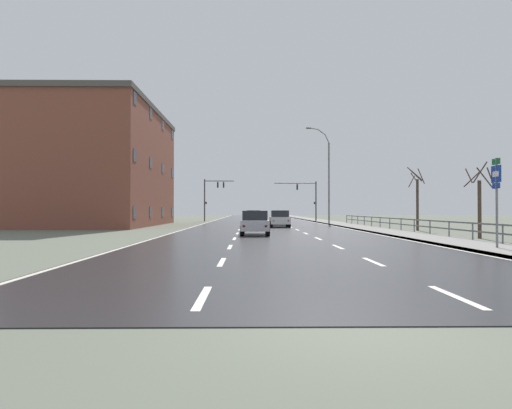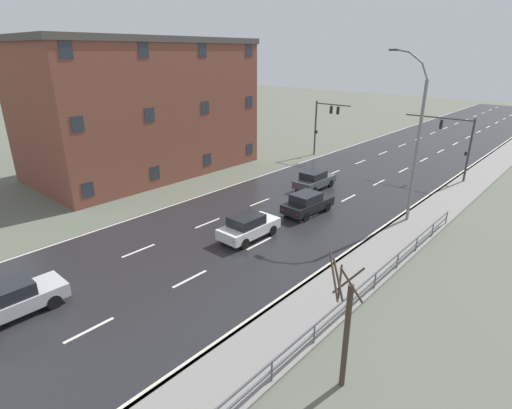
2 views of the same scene
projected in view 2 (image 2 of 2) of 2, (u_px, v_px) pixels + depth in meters
ground_plane at (341, 185)px, 35.21m from camera, size 160.00×160.00×0.12m
road_asphalt_strip at (397, 159)px, 43.56m from camera, size 14.00×120.00×0.03m
sidewalk_right at (482, 173)px, 38.32m from camera, size 3.00×120.00×0.12m
guardrail at (246, 390)px, 12.89m from camera, size 0.07×39.45×1.00m
street_lamp_midground at (415, 143)px, 25.75m from camera, size 2.71×0.24×11.13m
traffic_signal_right at (456, 138)px, 35.06m from camera, size 6.02×0.36×5.67m
traffic_signal_left at (324, 119)px, 43.28m from camera, size 4.22×0.36×5.96m
car_far_left at (307, 203)px, 28.54m from camera, size 2.00×4.18×1.57m
car_near_left at (248, 226)px, 24.73m from camera, size 1.86×4.11×1.57m
car_mid_centre at (13, 299)px, 17.48m from camera, size 1.87×4.12×1.57m
car_far_right at (314, 180)px, 33.73m from camera, size 1.84×4.10×1.57m
brick_building at (142, 107)px, 37.43m from camera, size 11.37×20.47×12.12m
bare_tree_mid at (346, 328)px, 13.16m from camera, size 1.38×1.67×5.00m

